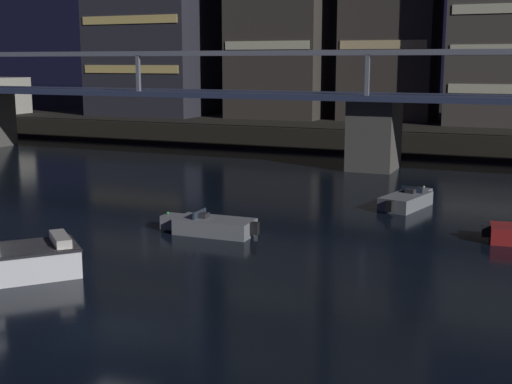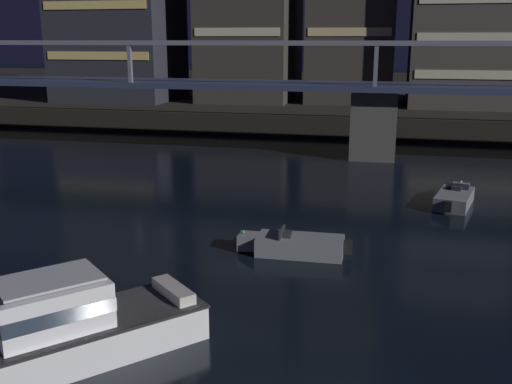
{
  "view_description": "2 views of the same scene",
  "coord_description": "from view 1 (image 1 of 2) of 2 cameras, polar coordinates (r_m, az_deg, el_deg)",
  "views": [
    {
      "loc": [
        12.31,
        -17.4,
        8.5
      ],
      "look_at": [
        -2.89,
        18.99,
        0.99
      ],
      "focal_mm": 48.13,
      "sensor_mm": 36.0,
      "label": 1
    },
    {
      "loc": [
        1.2,
        -12.67,
        9.54
      ],
      "look_at": [
        -5.24,
        15.83,
        1.94
      ],
      "focal_mm": 41.48,
      "sensor_mm": 36.0,
      "label": 2
    }
  ],
  "objects": [
    {
      "name": "ground_plane",
      "position": [
        22.95,
        -11.93,
        -11.21
      ],
      "size": [
        400.0,
        400.0,
        0.0
      ],
      "primitive_type": "plane",
      "color": "black"
    },
    {
      "name": "far_riverbank",
      "position": [
        102.92,
        15.84,
        6.25
      ],
      "size": [
        240.0,
        80.0,
        2.2
      ],
      "primitive_type": "cube",
      "color": "black",
      "rests_on": "ground"
    },
    {
      "name": "river_bridge",
      "position": [
        55.45,
        9.84,
        6.42
      ],
      "size": [
        85.73,
        6.4,
        9.38
      ],
      "color": "#4C4944",
      "rests_on": "ground"
    },
    {
      "name": "speedboat_near_right",
      "position": [
        41.6,
        12.46,
        -0.69
      ],
      "size": [
        2.67,
        5.2,
        1.16
      ],
      "color": "gray",
      "rests_on": "ground"
    },
    {
      "name": "speedboat_mid_center",
      "position": [
        34.45,
        -3.77,
        -2.82
      ],
      "size": [
        5.2,
        1.87,
        1.16
      ],
      "color": "gray",
      "rests_on": "ground"
    }
  ]
}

